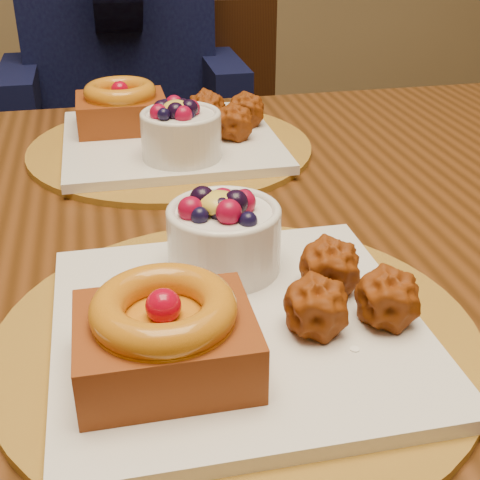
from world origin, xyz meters
name	(u,v)px	position (x,y,z in m)	size (l,w,h in m)	color
dining_table	(197,282)	(-0.02, 0.02, 0.68)	(1.60, 0.90, 0.76)	#371D0A
place_setting_near	(231,307)	(-0.02, -0.20, 0.78)	(0.38, 0.38, 0.09)	brown
place_setting_far	(168,131)	(-0.02, 0.23, 0.78)	(0.38, 0.38, 0.09)	brown
chair_far	(193,186)	(0.08, 0.75, 0.47)	(0.43, 0.43, 0.86)	black
diner	(116,11)	(-0.06, 0.87, 0.84)	(0.48, 0.47, 0.79)	black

